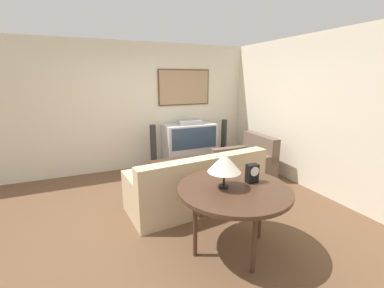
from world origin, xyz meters
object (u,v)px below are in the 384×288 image
object	(u,v)px
console_table	(234,193)
speaker_tower_left	(154,150)
coffee_table	(179,164)
armchair	(245,164)
table_lamp	(224,163)
couch	(197,187)
mantel_clock	(252,173)
speaker_tower_right	(224,142)
tv	(190,144)

from	to	relation	value
console_table	speaker_tower_left	xyz separation A→B (m)	(-0.14, 2.94, -0.24)
coffee_table	console_table	size ratio (longest dim) A/B	0.83
armchair	table_lamp	xyz separation A→B (m)	(-1.56, -1.80, 0.80)
console_table	table_lamp	xyz separation A→B (m)	(-0.11, 0.05, 0.35)
console_table	table_lamp	distance (m)	0.37
couch	table_lamp	bearing A→B (deg)	75.24
coffee_table	mantel_clock	world-z (taller)	mantel_clock
couch	console_table	bearing A→B (deg)	80.95
console_table	speaker_tower_left	world-z (taller)	speaker_tower_left
armchair	speaker_tower_right	size ratio (longest dim) A/B	0.98
speaker_tower_left	tv	bearing A→B (deg)	3.66
armchair	speaker_tower_right	xyz separation A→B (m)	(0.13, 1.09, 0.21)
couch	speaker_tower_left	xyz separation A→B (m)	(-0.20, 1.80, 0.16)
couch	speaker_tower_right	bearing A→B (deg)	-135.88
tv	speaker_tower_left	size ratio (longest dim) A/B	1.14
speaker_tower_right	table_lamp	bearing A→B (deg)	-120.40
couch	armchair	distance (m)	1.56
tv	speaker_tower_left	world-z (taller)	tv
armchair	coffee_table	xyz separation A→B (m)	(-1.30, 0.34, 0.09)
speaker_tower_left	console_table	bearing A→B (deg)	-87.33
mantel_clock	speaker_tower_right	world-z (taller)	speaker_tower_right
couch	coffee_table	world-z (taller)	couch
mantel_clock	couch	bearing A→B (deg)	100.23
speaker_tower_right	armchair	bearing A→B (deg)	-97.09
armchair	table_lamp	bearing A→B (deg)	-39.70
tv	speaker_tower_left	distance (m)	0.86
mantel_clock	speaker_tower_left	bearing A→B (deg)	97.92
speaker_tower_right	coffee_table	bearing A→B (deg)	-152.36
console_table	coffee_table	bearing A→B (deg)	85.89
armchair	mantel_clock	xyz separation A→B (m)	(-1.19, -1.81, 0.62)
armchair	tv	bearing A→B (deg)	-146.31
coffee_table	console_table	distance (m)	2.22
speaker_tower_right	speaker_tower_left	bearing A→B (deg)	180.00
coffee_table	console_table	xyz separation A→B (m)	(-0.16, -2.19, 0.36)
armchair	console_table	distance (m)	2.40
console_table	speaker_tower_left	bearing A→B (deg)	92.67
coffee_table	armchair	bearing A→B (deg)	-14.53
couch	mantel_clock	size ratio (longest dim) A/B	9.86
coffee_table	speaker_tower_left	xyz separation A→B (m)	(-0.29, 0.75, 0.12)
coffee_table	speaker_tower_right	xyz separation A→B (m)	(1.43, 0.75, 0.12)
couch	speaker_tower_left	world-z (taller)	speaker_tower_left
coffee_table	table_lamp	size ratio (longest dim) A/B	2.68
console_table	speaker_tower_right	distance (m)	3.35
couch	armchair	xyz separation A→B (m)	(1.39, 0.71, -0.05)
tv	speaker_tower_right	size ratio (longest dim) A/B	1.14
coffee_table	speaker_tower_right	world-z (taller)	speaker_tower_right
speaker_tower_left	coffee_table	bearing A→B (deg)	-68.60
couch	console_table	distance (m)	1.21
mantel_clock	speaker_tower_right	size ratio (longest dim) A/B	0.22
speaker_tower_left	speaker_tower_right	size ratio (longest dim) A/B	1.00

